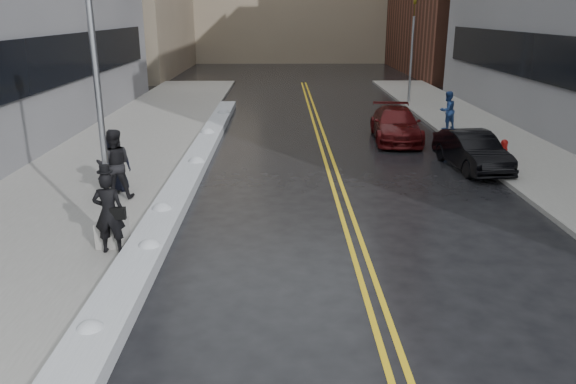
{
  "coord_description": "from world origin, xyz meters",
  "views": [
    {
      "loc": [
        0.68,
        -10.31,
        5.4
      ],
      "look_at": [
        0.84,
        2.42,
        1.3
      ],
      "focal_mm": 35.0,
      "sensor_mm": 36.0,
      "label": 1
    }
  ],
  "objects_px": {
    "lamppost": "(104,146)",
    "car_black": "(472,151)",
    "pedestrian_b": "(114,164)",
    "pedestrian_east": "(447,110)",
    "pedestrian_c": "(115,163)",
    "pedestrian_fedora": "(109,213)",
    "fire_hydrant": "(504,148)",
    "traffic_signal": "(412,47)",
    "car_maroon": "(396,125)"
  },
  "relations": [
    {
      "from": "pedestrian_b",
      "to": "pedestrian_c",
      "type": "distance_m",
      "value": 0.67
    },
    {
      "from": "pedestrian_east",
      "to": "pedestrian_fedora",
      "type": "bearing_deg",
      "value": 21.06
    },
    {
      "from": "pedestrian_fedora",
      "to": "car_black",
      "type": "height_order",
      "value": "pedestrian_fedora"
    },
    {
      "from": "fire_hydrant",
      "to": "pedestrian_c",
      "type": "relative_size",
      "value": 0.4
    },
    {
      "from": "fire_hydrant",
      "to": "car_maroon",
      "type": "distance_m",
      "value": 5.07
    },
    {
      "from": "car_maroon",
      "to": "traffic_signal",
      "type": "bearing_deg",
      "value": 78.63
    },
    {
      "from": "traffic_signal",
      "to": "pedestrian_fedora",
      "type": "height_order",
      "value": "traffic_signal"
    },
    {
      "from": "pedestrian_b",
      "to": "pedestrian_east",
      "type": "height_order",
      "value": "pedestrian_b"
    },
    {
      "from": "pedestrian_fedora",
      "to": "car_black",
      "type": "bearing_deg",
      "value": -146.37
    },
    {
      "from": "fire_hydrant",
      "to": "pedestrian_east",
      "type": "xyz_separation_m",
      "value": [
        -0.58,
        5.58,
        0.48
      ]
    },
    {
      "from": "pedestrian_b",
      "to": "pedestrian_c",
      "type": "xyz_separation_m",
      "value": [
        -0.16,
        0.64,
        -0.12
      ]
    },
    {
      "from": "pedestrian_fedora",
      "to": "traffic_signal",
      "type": "bearing_deg",
      "value": -119.05
    },
    {
      "from": "pedestrian_b",
      "to": "pedestrian_c",
      "type": "relative_size",
      "value": 1.13
    },
    {
      "from": "pedestrian_c",
      "to": "pedestrian_fedora",
      "type": "bearing_deg",
      "value": 82.42
    },
    {
      "from": "pedestrian_c",
      "to": "pedestrian_east",
      "type": "relative_size",
      "value": 1.04
    },
    {
      "from": "lamppost",
      "to": "car_black",
      "type": "height_order",
      "value": "lamppost"
    },
    {
      "from": "lamppost",
      "to": "pedestrian_b",
      "type": "xyz_separation_m",
      "value": [
        -0.87,
        3.48,
        -1.35
      ]
    },
    {
      "from": "pedestrian_b",
      "to": "pedestrian_fedora",
      "type": "bearing_deg",
      "value": 91.98
    },
    {
      "from": "fire_hydrant",
      "to": "pedestrian_c",
      "type": "distance_m",
      "value": 13.89
    },
    {
      "from": "pedestrian_b",
      "to": "pedestrian_east",
      "type": "bearing_deg",
      "value": -153.27
    },
    {
      "from": "lamppost",
      "to": "pedestrian_c",
      "type": "height_order",
      "value": "lamppost"
    },
    {
      "from": "pedestrian_b",
      "to": "car_maroon",
      "type": "bearing_deg",
      "value": -151.72
    },
    {
      "from": "lamppost",
      "to": "car_maroon",
      "type": "xyz_separation_m",
      "value": [
        9.0,
        11.85,
        -1.83
      ]
    },
    {
      "from": "pedestrian_b",
      "to": "pedestrian_east",
      "type": "distance_m",
      "value": 16.14
    },
    {
      "from": "lamppost",
      "to": "car_black",
      "type": "relative_size",
      "value": 1.88
    },
    {
      "from": "lamppost",
      "to": "pedestrian_east",
      "type": "relative_size",
      "value": 4.35
    },
    {
      "from": "pedestrian_c",
      "to": "pedestrian_east",
      "type": "height_order",
      "value": "pedestrian_c"
    },
    {
      "from": "pedestrian_c",
      "to": "pedestrian_east",
      "type": "bearing_deg",
      "value": -164.98
    },
    {
      "from": "car_black",
      "to": "car_maroon",
      "type": "relative_size",
      "value": 0.84
    },
    {
      "from": "lamppost",
      "to": "traffic_signal",
      "type": "relative_size",
      "value": 1.27
    },
    {
      "from": "traffic_signal",
      "to": "car_black",
      "type": "relative_size",
      "value": 1.48
    },
    {
      "from": "fire_hydrant",
      "to": "pedestrian_b",
      "type": "distance_m",
      "value": 13.94
    },
    {
      "from": "pedestrian_east",
      "to": "car_maroon",
      "type": "relative_size",
      "value": 0.36
    },
    {
      "from": "fire_hydrant",
      "to": "pedestrian_b",
      "type": "bearing_deg",
      "value": -161.06
    },
    {
      "from": "lamppost",
      "to": "car_black",
      "type": "distance_m",
      "value": 13.06
    },
    {
      "from": "pedestrian_east",
      "to": "car_black",
      "type": "relative_size",
      "value": 0.43
    },
    {
      "from": "pedestrian_b",
      "to": "car_black",
      "type": "xyz_separation_m",
      "value": [
        11.67,
        3.63,
        -0.51
      ]
    },
    {
      "from": "pedestrian_east",
      "to": "car_black",
      "type": "xyz_separation_m",
      "value": [
        -0.92,
        -6.47,
        -0.36
      ]
    },
    {
      "from": "pedestrian_b",
      "to": "car_black",
      "type": "relative_size",
      "value": 0.51
    },
    {
      "from": "lamppost",
      "to": "pedestrian_b",
      "type": "bearing_deg",
      "value": 104.04
    },
    {
      "from": "fire_hydrant",
      "to": "pedestrian_east",
      "type": "relative_size",
      "value": 0.42
    },
    {
      "from": "traffic_signal",
      "to": "pedestrian_c",
      "type": "xyz_separation_m",
      "value": [
        -12.83,
        -17.88,
        -2.34
      ]
    },
    {
      "from": "fire_hydrant",
      "to": "pedestrian_b",
      "type": "height_order",
      "value": "pedestrian_b"
    },
    {
      "from": "pedestrian_fedora",
      "to": "pedestrian_c",
      "type": "distance_m",
      "value": 4.68
    },
    {
      "from": "fire_hydrant",
      "to": "pedestrian_c",
      "type": "height_order",
      "value": "pedestrian_c"
    },
    {
      "from": "pedestrian_east",
      "to": "fire_hydrant",
      "type": "bearing_deg",
      "value": 66.67
    },
    {
      "from": "pedestrian_b",
      "to": "pedestrian_east",
      "type": "xyz_separation_m",
      "value": [
        12.59,
        10.1,
        -0.15
      ]
    },
    {
      "from": "pedestrian_fedora",
      "to": "car_black",
      "type": "relative_size",
      "value": 0.46
    },
    {
      "from": "traffic_signal",
      "to": "pedestrian_c",
      "type": "relative_size",
      "value": 3.29
    },
    {
      "from": "lamppost",
      "to": "pedestrian_fedora",
      "type": "relative_size",
      "value": 4.03
    }
  ]
}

